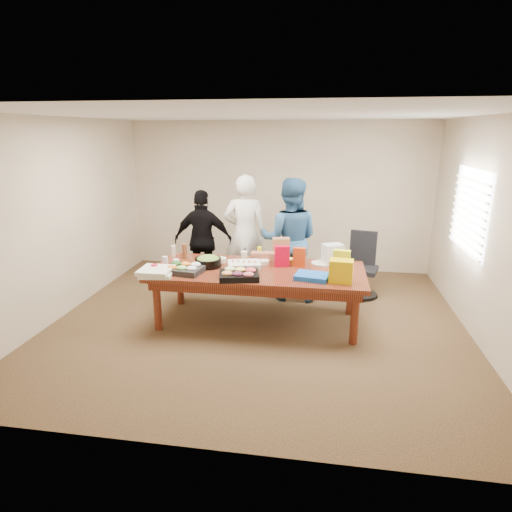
% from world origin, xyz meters
% --- Properties ---
extents(floor, '(5.50, 5.00, 0.02)m').
position_xyz_m(floor, '(0.00, 0.00, -0.01)').
color(floor, '#47301E').
rests_on(floor, ground).
extents(ceiling, '(5.50, 5.00, 0.02)m').
position_xyz_m(ceiling, '(0.00, 0.00, 2.71)').
color(ceiling, white).
rests_on(ceiling, wall_back).
extents(wall_back, '(5.50, 0.04, 2.70)m').
position_xyz_m(wall_back, '(0.00, 2.50, 1.35)').
color(wall_back, beige).
rests_on(wall_back, floor).
extents(wall_front, '(5.50, 0.04, 2.70)m').
position_xyz_m(wall_front, '(0.00, -2.50, 1.35)').
color(wall_front, beige).
rests_on(wall_front, floor).
extents(wall_left, '(0.04, 5.00, 2.70)m').
position_xyz_m(wall_left, '(-2.75, 0.00, 1.35)').
color(wall_left, beige).
rests_on(wall_left, floor).
extents(wall_right, '(0.04, 5.00, 2.70)m').
position_xyz_m(wall_right, '(2.75, 0.00, 1.35)').
color(wall_right, beige).
rests_on(wall_right, floor).
extents(window_panel, '(0.03, 1.40, 1.10)m').
position_xyz_m(window_panel, '(2.72, 0.60, 1.50)').
color(window_panel, white).
rests_on(window_panel, wall_right).
extents(window_blinds, '(0.04, 1.36, 1.00)m').
position_xyz_m(window_blinds, '(2.68, 0.60, 1.50)').
color(window_blinds, beige).
rests_on(window_blinds, wall_right).
extents(conference_table, '(2.80, 1.20, 0.75)m').
position_xyz_m(conference_table, '(0.00, 0.00, 0.38)').
color(conference_table, '#4C1C0F').
rests_on(conference_table, floor).
extents(office_chair, '(0.60, 0.60, 0.97)m').
position_xyz_m(office_chair, '(1.47, 1.16, 0.49)').
color(office_chair, black).
rests_on(office_chair, floor).
extents(person_center, '(0.73, 0.52, 1.88)m').
position_xyz_m(person_center, '(-0.38, 1.16, 0.94)').
color(person_center, silver).
rests_on(person_center, floor).
extents(person_right, '(0.91, 0.71, 1.86)m').
position_xyz_m(person_right, '(0.34, 0.96, 0.93)').
color(person_right, '#29537F').
rests_on(person_right, floor).
extents(person_left, '(0.96, 0.41, 1.63)m').
position_xyz_m(person_left, '(-1.07, 1.16, 0.81)').
color(person_left, black).
rests_on(person_left, floor).
extents(veggie_tray, '(0.53, 0.45, 0.07)m').
position_xyz_m(veggie_tray, '(-0.93, -0.27, 0.79)').
color(veggie_tray, black).
rests_on(veggie_tray, conference_table).
extents(fruit_tray, '(0.55, 0.48, 0.07)m').
position_xyz_m(fruit_tray, '(-0.18, -0.39, 0.79)').
color(fruit_tray, black).
rests_on(fruit_tray, conference_table).
extents(sheet_cake, '(0.50, 0.42, 0.07)m').
position_xyz_m(sheet_cake, '(-0.20, 0.05, 0.79)').
color(sheet_cake, silver).
rests_on(sheet_cake, conference_table).
extents(salad_bowl, '(0.38, 0.38, 0.11)m').
position_xyz_m(salad_bowl, '(-0.69, 0.02, 0.81)').
color(salad_bowl, black).
rests_on(salad_bowl, conference_table).
extents(chip_bag_blue, '(0.45, 0.37, 0.06)m').
position_xyz_m(chip_bag_blue, '(0.72, -0.27, 0.78)').
color(chip_bag_blue, blue).
rests_on(chip_bag_blue, conference_table).
extents(chip_bag_red, '(0.21, 0.12, 0.28)m').
position_xyz_m(chip_bag_red, '(0.30, 0.18, 0.89)').
color(chip_bag_red, red).
rests_on(chip_bag_red, conference_table).
extents(chip_bag_yellow, '(0.22, 0.12, 0.32)m').
position_xyz_m(chip_bag_yellow, '(1.08, -0.02, 0.91)').
color(chip_bag_yellow, yellow).
rests_on(chip_bag_yellow, conference_table).
extents(chip_bag_orange, '(0.17, 0.08, 0.26)m').
position_xyz_m(chip_bag_orange, '(0.53, 0.22, 0.88)').
color(chip_bag_orange, '#C2360E').
rests_on(chip_bag_orange, conference_table).
extents(mayo_jar, '(0.10, 0.10, 0.13)m').
position_xyz_m(mayo_jar, '(-0.26, 0.40, 0.81)').
color(mayo_jar, white).
rests_on(mayo_jar, conference_table).
extents(mustard_bottle, '(0.07, 0.07, 0.19)m').
position_xyz_m(mustard_bottle, '(-0.05, 0.45, 0.84)').
color(mustard_bottle, '#D4DA0E').
rests_on(mustard_bottle, conference_table).
extents(dressing_bottle, '(0.09, 0.09, 0.22)m').
position_xyz_m(dressing_bottle, '(-1.11, 0.33, 0.86)').
color(dressing_bottle, brown).
rests_on(dressing_bottle, conference_table).
extents(ranch_bottle, '(0.07, 0.07, 0.17)m').
position_xyz_m(ranch_bottle, '(-1.30, 0.39, 0.83)').
color(ranch_bottle, silver).
rests_on(ranch_bottle, conference_table).
extents(banana_bunch, '(0.26, 0.24, 0.07)m').
position_xyz_m(banana_bunch, '(0.35, 0.34, 0.79)').
color(banana_bunch, gold).
rests_on(banana_bunch, conference_table).
extents(bread_loaf, '(0.34, 0.17, 0.13)m').
position_xyz_m(bread_loaf, '(0.02, 0.36, 0.82)').
color(bread_loaf, '#98553C').
rests_on(bread_loaf, conference_table).
extents(kraft_bag, '(0.26, 0.18, 0.31)m').
position_xyz_m(kraft_bag, '(0.25, 0.52, 0.90)').
color(kraft_bag, '#985C3B').
rests_on(kraft_bag, conference_table).
extents(red_cup, '(0.10, 0.10, 0.11)m').
position_xyz_m(red_cup, '(-1.30, -0.34, 0.80)').
color(red_cup, red).
rests_on(red_cup, conference_table).
extents(clear_cup_a, '(0.08, 0.08, 0.11)m').
position_xyz_m(clear_cup_a, '(-1.10, -0.09, 0.81)').
color(clear_cup_a, white).
rests_on(clear_cup_a, conference_table).
extents(clear_cup_b, '(0.08, 0.08, 0.10)m').
position_xyz_m(clear_cup_b, '(-1.30, 0.04, 0.80)').
color(clear_cup_b, silver).
rests_on(clear_cup_b, conference_table).
extents(pizza_box_lower, '(0.45, 0.45, 0.05)m').
position_xyz_m(pizza_box_lower, '(-1.23, -0.42, 0.77)').
color(pizza_box_lower, white).
rests_on(pizza_box_lower, conference_table).
extents(pizza_box_upper, '(0.40, 0.40, 0.05)m').
position_xyz_m(pizza_box_upper, '(-1.24, -0.45, 0.82)').
color(pizza_box_upper, silver).
rests_on(pizza_box_upper, pizza_box_lower).
extents(plate_a, '(0.32, 0.32, 0.02)m').
position_xyz_m(plate_a, '(0.83, 0.38, 0.76)').
color(plate_a, silver).
rests_on(plate_a, conference_table).
extents(plate_b, '(0.26, 0.26, 0.01)m').
position_xyz_m(plate_b, '(0.85, 0.44, 0.76)').
color(plate_b, silver).
rests_on(plate_b, conference_table).
extents(dip_bowl_a, '(0.16, 0.16, 0.06)m').
position_xyz_m(dip_bowl_a, '(0.05, 0.23, 0.78)').
color(dip_bowl_a, white).
rests_on(dip_bowl_a, conference_table).
extents(dip_bowl_b, '(0.20, 0.20, 0.06)m').
position_xyz_m(dip_bowl_b, '(-0.56, 0.24, 0.78)').
color(dip_bowl_b, beige).
rests_on(dip_bowl_b, conference_table).
extents(grocery_bag_white, '(0.31, 0.28, 0.28)m').
position_xyz_m(grocery_bag_white, '(0.97, 0.42, 0.89)').
color(grocery_bag_white, silver).
rests_on(grocery_bag_white, conference_table).
extents(grocery_bag_yellow, '(0.30, 0.22, 0.28)m').
position_xyz_m(grocery_bag_yellow, '(1.06, -0.33, 0.89)').
color(grocery_bag_yellow, '#E2BB01').
rests_on(grocery_bag_yellow, conference_table).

